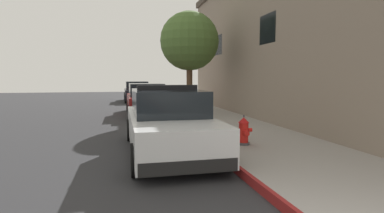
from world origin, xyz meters
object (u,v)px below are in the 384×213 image
(parked_car_dark_far, at_px, (137,92))
(street_tree, at_px, (189,41))
(parked_car_silver_ahead, at_px, (146,100))
(fire_hydrant, at_px, (244,131))
(police_cruiser, at_px, (168,123))

(parked_car_dark_far, height_order, street_tree, street_tree)
(parked_car_silver_ahead, distance_m, street_tree, 3.70)
(parked_car_dark_far, distance_m, street_tree, 10.82)
(street_tree, bearing_deg, parked_car_dark_far, 100.79)
(parked_car_silver_ahead, distance_m, fire_hydrant, 8.73)
(police_cruiser, relative_size, parked_car_silver_ahead, 1.00)
(fire_hydrant, bearing_deg, parked_car_silver_ahead, 101.65)
(parked_car_silver_ahead, relative_size, parked_car_dark_far, 1.00)
(police_cruiser, distance_m, street_tree, 7.66)
(police_cruiser, xyz_separation_m, fire_hydrant, (1.89, -0.27, -0.23))
(parked_car_silver_ahead, xyz_separation_m, parked_car_dark_far, (-0.03, 8.82, 0.00))
(police_cruiser, bearing_deg, fire_hydrant, -8.23)
(parked_car_silver_ahead, distance_m, parked_car_dark_far, 8.82)
(parked_car_dark_far, xyz_separation_m, street_tree, (1.96, -10.27, 2.81))
(fire_hydrant, distance_m, street_tree, 7.72)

